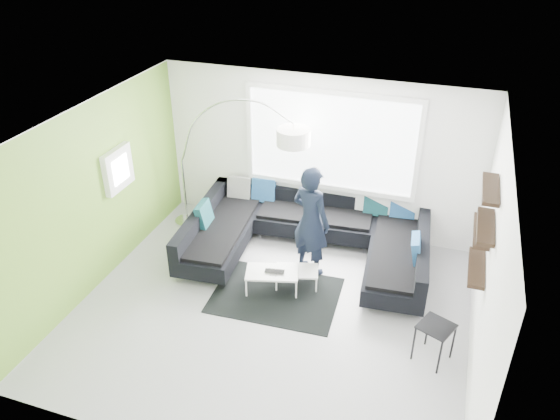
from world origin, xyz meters
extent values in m
plane|color=#939399|center=(0.00, 0.00, 0.00)|extent=(5.50, 5.50, 0.00)
cube|color=white|center=(0.00, 2.50, 1.40)|extent=(5.50, 0.04, 2.80)
cube|color=white|center=(0.00, -2.50, 1.40)|extent=(5.50, 0.04, 2.80)
cube|color=white|center=(-2.75, 0.00, 1.40)|extent=(0.04, 5.00, 2.80)
cube|color=white|center=(2.75, 0.00, 1.40)|extent=(0.04, 5.00, 2.80)
cube|color=silver|center=(0.00, 0.00, 2.80)|extent=(5.50, 5.00, 0.04)
cube|color=#6B9E33|center=(-2.74, 0.00, 1.40)|extent=(0.01, 5.00, 2.80)
cube|color=white|center=(0.20, 2.46, 1.70)|extent=(2.96, 0.06, 1.68)
cube|color=white|center=(-2.68, 0.60, 1.60)|extent=(0.12, 0.66, 0.66)
cube|color=black|center=(2.64, 0.40, 1.70)|extent=(0.20, 1.24, 0.95)
cube|color=black|center=(0.11, 1.45, 0.20)|extent=(4.01, 2.67, 0.40)
cube|color=black|center=(0.11, 1.45, 0.56)|extent=(4.01, 2.67, 0.30)
cube|color=navy|center=(0.11, 1.45, 0.62)|extent=(3.44, 0.47, 0.42)
cube|color=black|center=(-0.05, 0.36, 0.01)|extent=(1.93, 1.45, 0.01)
cube|color=silver|center=(0.01, 0.60, 0.17)|extent=(1.14, 0.84, 0.33)
cube|color=black|center=(2.29, -0.22, 0.28)|extent=(0.53, 0.53, 0.56)
imported|color=black|center=(0.25, 1.16, 0.91)|extent=(0.97, 0.91, 1.83)
imported|color=black|center=(-0.10, 0.44, 0.34)|extent=(0.36, 0.29, 0.02)
camera|label=1|loc=(2.07, -5.77, 5.24)|focal=35.00mm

